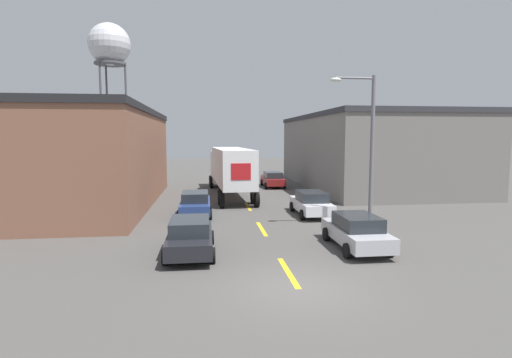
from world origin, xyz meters
name	(u,v)px	position (x,y,z in m)	size (l,w,h in m)	color
ground_plane	(298,288)	(0.00, 0.00, 0.00)	(160.00, 160.00, 0.00)	#4C4947
road_centerline	(262,229)	(0.00, 8.20, 0.00)	(0.20, 16.62, 0.01)	yellow
warehouse_left	(85,157)	(-11.17, 17.27, 3.34)	(9.43, 19.72, 6.68)	brown
warehouse_right	(368,151)	(12.74, 24.99, 3.43)	(12.56, 21.56, 6.84)	slate
semi_truck	(229,167)	(-0.92, 20.81, 2.33)	(3.28, 14.23, 3.85)	silver
parked_car_left_near	(190,236)	(-3.49, 4.15, 0.75)	(1.96, 4.42, 1.46)	black
parked_car_right_near	(356,231)	(3.49, 4.10, 0.75)	(1.96, 4.42, 1.46)	#B2B2B7
parked_car_left_far	(195,203)	(-3.49, 12.19, 0.75)	(1.96, 4.42, 1.46)	navy
parked_car_right_mid	(311,203)	(3.49, 11.45, 0.75)	(1.96, 4.42, 1.46)	silver
parked_car_right_far	(273,179)	(3.49, 25.48, 0.75)	(1.96, 4.42, 1.46)	maroon
water_tower	(110,46)	(-15.87, 46.99, 17.29)	(5.70, 5.70, 20.39)	#47474C
street_lamp	(367,141)	(5.27, 7.53, 4.51)	(2.35, 0.32, 7.77)	slate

